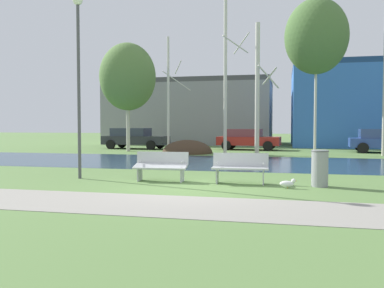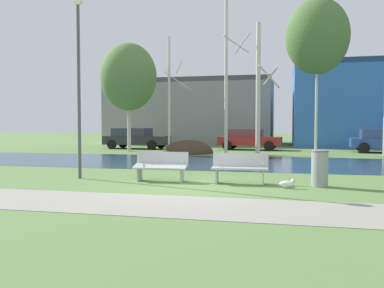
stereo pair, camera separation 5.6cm
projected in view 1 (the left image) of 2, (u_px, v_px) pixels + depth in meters
ground_plane at (235, 158)px, 20.51m from camera, size 120.00×120.00×0.00m
paved_path_strip at (166, 205)px, 8.53m from camera, size 60.00×2.28×0.01m
river_band at (229, 162)px, 18.34m from camera, size 80.00×7.24×0.01m
soil_mound at (187, 153)px, 24.39m from camera, size 3.00×3.19×1.60m
bench_left at (161, 165)px, 12.22m from camera, size 1.63×0.64×0.87m
bench_right at (240, 167)px, 11.70m from camera, size 1.63×0.64×0.87m
trash_bin at (320, 168)px, 11.12m from camera, size 0.47×0.47×1.00m
seagull at (288, 183)px, 10.82m from camera, size 0.45×0.17×0.26m
streetlamp at (78, 58)px, 12.67m from camera, size 0.32×0.32×5.70m
birch_far_left at (128, 77)px, 25.82m from camera, size 3.55×3.55×6.86m
birch_left at (169, 94)px, 24.63m from camera, size 1.50×2.27×6.99m
birch_center_left at (226, 72)px, 23.23m from camera, size 1.49×2.68×9.22m
birch_center at (258, 88)px, 23.05m from camera, size 1.35×2.30×7.43m
birch_center_right at (316, 37)px, 23.16m from camera, size 3.56×3.56×8.84m
parked_van_nearest_dark at (134, 138)px, 28.96m from camera, size 4.71×2.21×1.46m
parked_sedan_second_red at (247, 139)px, 27.72m from camera, size 4.29×2.21×1.41m
parked_hatch_third_blue at (384, 140)px, 24.78m from camera, size 4.36×2.36×1.44m
building_grey_warehouse at (192, 113)px, 37.49m from camera, size 14.25×8.45×5.63m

